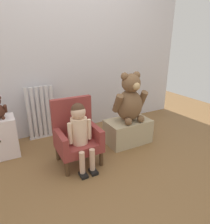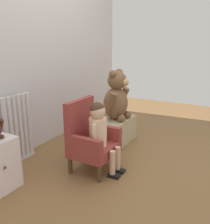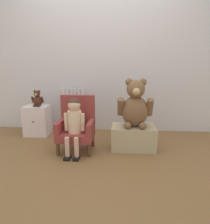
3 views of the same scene
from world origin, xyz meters
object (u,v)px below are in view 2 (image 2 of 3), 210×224
object	(u,v)px
radiator	(18,129)
large_teddy_bear	(116,98)
child_figure	(100,128)
child_armchair	(90,139)
low_bench	(115,130)

from	to	relation	value
radiator	large_teddy_bear	xyz separation A→B (m)	(0.96, -0.68, 0.22)
radiator	child_figure	distance (m)	0.90
child_armchair	low_bench	size ratio (longest dim) A/B	1.24
large_teddy_bear	low_bench	bearing A→B (deg)	149.10
low_bench	large_teddy_bear	size ratio (longest dim) A/B	0.92
child_armchair	low_bench	xyz separation A→B (m)	(0.74, 0.08, -0.16)
low_bench	large_teddy_bear	distance (m)	0.43
child_figure	low_bench	xyz separation A→B (m)	(0.74, 0.20, -0.30)
large_teddy_bear	child_armchair	bearing A→B (deg)	-174.09
radiator	low_bench	world-z (taller)	radiator
child_figure	large_teddy_bear	distance (m)	0.78
child_armchair	child_figure	bearing A→B (deg)	-90.00
radiator	child_figure	size ratio (longest dim) A/B	1.03
child_armchair	child_figure	distance (m)	0.18
radiator	child_figure	world-z (taller)	radiator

